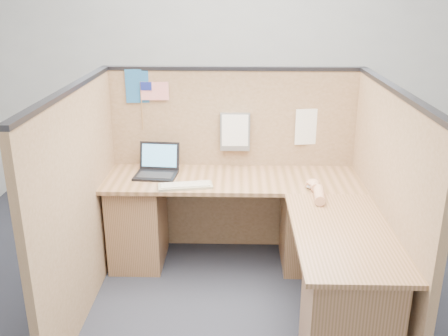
{
  "coord_description": "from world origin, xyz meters",
  "views": [
    {
      "loc": [
        0.03,
        -2.89,
        2.09
      ],
      "look_at": [
        -0.06,
        0.5,
        0.87
      ],
      "focal_mm": 40.0,
      "sensor_mm": 36.0,
      "label": 1
    }
  ],
  "objects_px": {
    "mouse": "(313,186)",
    "keyboard": "(185,186)",
    "l_desk": "(257,242)",
    "laptop": "(157,167)"
  },
  "relations": [
    {
      "from": "mouse",
      "to": "keyboard",
      "type": "bearing_deg",
      "value": 180.0
    },
    {
      "from": "l_desk",
      "to": "laptop",
      "type": "height_order",
      "value": "laptop"
    },
    {
      "from": "l_desk",
      "to": "mouse",
      "type": "height_order",
      "value": "mouse"
    },
    {
      "from": "l_desk",
      "to": "laptop",
      "type": "relative_size",
      "value": 5.82
    },
    {
      "from": "l_desk",
      "to": "laptop",
      "type": "xyz_separation_m",
      "value": [
        -0.78,
        0.47,
        0.39
      ]
    },
    {
      "from": "l_desk",
      "to": "mouse",
      "type": "relative_size",
      "value": 18.58
    },
    {
      "from": "laptop",
      "to": "l_desk",
      "type": "bearing_deg",
      "value": -26.39
    },
    {
      "from": "mouse",
      "to": "l_desk",
      "type": "bearing_deg",
      "value": -154.72
    },
    {
      "from": "laptop",
      "to": "keyboard",
      "type": "relative_size",
      "value": 0.82
    },
    {
      "from": "laptop",
      "to": "mouse",
      "type": "bearing_deg",
      "value": -8.58
    }
  ]
}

